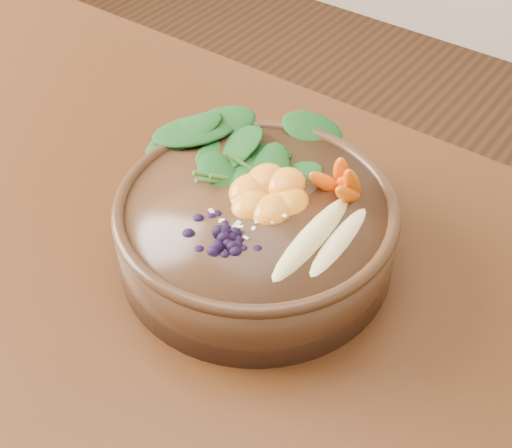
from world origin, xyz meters
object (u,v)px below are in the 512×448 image
object	(u,v)px
stoneware_bowl	(256,232)
kale_heap	(260,142)
carrot_cluster	(346,157)
banana_halves	(327,229)
dining_table	(83,410)
mandarin_cluster	(269,184)
blueberry_pile	(218,222)

from	to	relation	value
stoneware_bowl	kale_heap	bearing A→B (deg)	123.26
carrot_cluster	banana_halves	distance (m)	0.07
dining_table	kale_heap	bearing A→B (deg)	82.26
banana_halves	dining_table	bearing A→B (deg)	-124.50
mandarin_cluster	blueberry_pile	size ratio (longest dim) A/B	0.69
stoneware_bowl	kale_heap	size ratio (longest dim) A/B	1.53
dining_table	stoneware_bowl	size ratio (longest dim) A/B	6.41
dining_table	banana_halves	bearing A→B (deg)	51.89
dining_table	mandarin_cluster	bearing A→B (deg)	70.21
dining_table	blueberry_pile	world-z (taller)	blueberry_pile
mandarin_cluster	stoneware_bowl	bearing A→B (deg)	-99.95
blueberry_pile	carrot_cluster	bearing A→B (deg)	66.84
kale_heap	carrot_cluster	xyz separation A→B (m)	(0.08, 0.01, 0.02)
dining_table	stoneware_bowl	world-z (taller)	stoneware_bowl
kale_heap	carrot_cluster	bearing A→B (deg)	6.90
banana_halves	blueberry_pile	world-z (taller)	blueberry_pile
stoneware_bowl	blueberry_pile	world-z (taller)	blueberry_pile
dining_table	banana_halves	world-z (taller)	banana_halves
dining_table	carrot_cluster	size ratio (longest dim) A/B	23.24
stoneware_bowl	banana_halves	xyz separation A→B (m)	(0.07, -0.00, 0.05)
stoneware_bowl	carrot_cluster	distance (m)	0.11
stoneware_bowl	mandarin_cluster	world-z (taller)	mandarin_cluster
kale_heap	mandarin_cluster	distance (m)	0.05
carrot_cluster	banana_halves	world-z (taller)	carrot_cluster
stoneware_bowl	carrot_cluster	world-z (taller)	carrot_cluster
mandarin_cluster	carrot_cluster	bearing A→B (deg)	46.58
stoneware_bowl	blueberry_pile	size ratio (longest dim) A/B	2.16
kale_heap	dining_table	bearing A→B (deg)	-97.74
carrot_cluster	mandarin_cluster	size ratio (longest dim) A/B	0.87
mandarin_cluster	dining_table	bearing A→B (deg)	-109.79
carrot_cluster	banana_halves	size ratio (longest dim) A/B	0.49
dining_table	blueberry_pile	xyz separation A→B (m)	(0.07, 0.13, 0.18)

